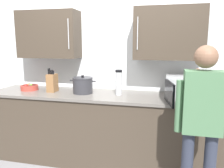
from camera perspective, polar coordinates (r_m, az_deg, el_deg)
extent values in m
cube|color=silver|center=(3.34, -0.73, 5.97)|extent=(4.40, 0.10, 2.72)
cube|color=#3D3328|center=(3.44, -15.55, 11.86)|extent=(0.87, 0.32, 0.66)
cylinder|color=#B7BABF|center=(3.11, -10.90, 12.25)|extent=(0.01, 0.01, 0.39)
cube|color=#3D3328|center=(3.02, 14.13, 12.19)|extent=(0.87, 0.32, 0.66)
cylinder|color=#B7BABF|center=(2.87, 6.43, 12.55)|extent=(0.01, 0.01, 0.39)
cube|color=#3D3328|center=(3.16, -2.48, -11.22)|extent=(3.06, 0.68, 0.91)
cube|color=#605B56|center=(3.02, -2.55, -2.85)|extent=(3.10, 0.72, 0.03)
cube|color=#B7BABF|center=(2.94, 18.99, -0.77)|extent=(0.58, 0.34, 0.26)
cube|color=beige|center=(2.93, 17.43, -0.74)|extent=(0.38, 0.29, 0.21)
cube|color=black|center=(2.80, 23.57, -1.61)|extent=(0.16, 0.01, 0.24)
cube|color=black|center=(2.56, 14.23, -2.11)|extent=(0.10, 0.41, 0.24)
cube|color=brown|center=(3.24, -14.78, 0.26)|extent=(0.11, 0.15, 0.25)
cylinder|color=black|center=(3.22, -15.71, 3.06)|extent=(0.02, 0.02, 0.08)
cylinder|color=black|center=(3.21, -15.41, 3.10)|extent=(0.02, 0.02, 0.08)
cylinder|color=black|center=(3.20, -15.10, 2.88)|extent=(0.02, 0.02, 0.06)
cylinder|color=black|center=(3.19, -14.79, 2.90)|extent=(0.02, 0.02, 0.06)
cylinder|color=black|center=(3.18, -14.48, 2.82)|extent=(0.02, 0.02, 0.05)
cylinder|color=#AD3D33|center=(3.47, -20.02, -0.84)|extent=(0.25, 0.25, 0.07)
cylinder|color=#561E19|center=(3.47, -20.03, -0.60)|extent=(0.20, 0.20, 0.04)
sphere|color=#511E5B|center=(3.46, -19.93, -0.31)|extent=(0.05, 0.05, 0.05)
sphere|color=orange|center=(3.47, -20.04, -0.28)|extent=(0.06, 0.06, 0.06)
sphere|color=#5B9333|center=(3.46, -19.73, -0.33)|extent=(0.05, 0.05, 0.05)
sphere|color=red|center=(3.44, -20.84, -0.44)|extent=(0.05, 0.05, 0.05)
sphere|color=#511E5B|center=(3.47, -20.00, -0.31)|extent=(0.05, 0.05, 0.05)
cylinder|color=#B7BABF|center=(2.93, 1.68, 0.11)|extent=(0.08, 0.08, 0.30)
cylinder|color=black|center=(2.91, 1.70, 3.31)|extent=(0.09, 0.09, 0.03)
cylinder|color=#2D2D33|center=(3.07, -7.36, -0.48)|extent=(0.27, 0.27, 0.20)
cylinder|color=#2D2D33|center=(3.05, -7.40, 1.48)|extent=(0.27, 0.27, 0.02)
cylinder|color=black|center=(3.05, -7.41, 1.91)|extent=(0.04, 0.04, 0.03)
cylinder|color=#2D2D33|center=(3.12, -10.10, 0.89)|extent=(0.05, 0.02, 0.02)
cylinder|color=#2D2D33|center=(3.01, -4.58, 0.68)|extent=(0.05, 0.02, 0.02)
cube|color=#47704C|center=(2.18, 21.85, -4.28)|extent=(0.34, 0.20, 0.57)
sphere|color=brown|center=(2.12, 22.58, 6.33)|extent=(0.20, 0.20, 0.20)
cylinder|color=brown|center=(2.39, 23.27, 0.32)|extent=(0.25, 0.50, 0.23)
cylinder|color=#47704C|center=(2.17, 16.52, -5.38)|extent=(0.07, 0.07, 0.48)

